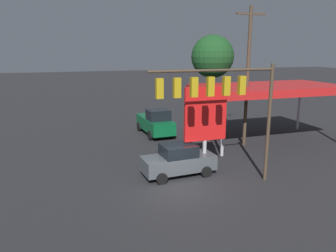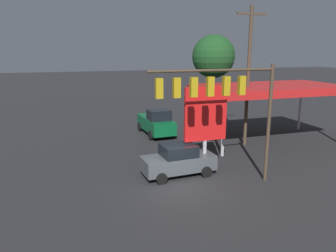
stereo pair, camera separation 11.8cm
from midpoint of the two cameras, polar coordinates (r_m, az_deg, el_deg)
name	(u,v)px [view 1 (the left image)]	position (r m, az deg, el deg)	size (l,w,h in m)	color
ground_plane	(179,188)	(18.43, 1.79, -10.76)	(200.00, 200.00, 0.00)	#262628
traffic_signal_assembly	(219,94)	(17.41, 8.74, 5.55)	(7.14, 0.43, 6.74)	#473828
utility_pole	(248,74)	(26.09, 13.57, 8.73)	(2.40, 0.26, 10.62)	#473828
gas_station_canopy	(268,89)	(27.93, 16.94, 6.12)	(11.83, 6.22, 4.65)	red
price_sign	(205,116)	(19.88, 6.36, 1.78)	(2.69, 0.27, 5.34)	#B7B7BC
pickup_parked	(156,123)	(29.16, -2.28, 0.60)	(2.45, 5.29, 2.40)	#0C592D
sedan_waiting	(178,160)	(19.89, 1.65, -5.97)	(4.51, 2.28, 1.93)	#474C51
street_tree	(212,57)	(33.23, 7.64, 11.85)	(4.22, 4.22, 8.89)	#4C331E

